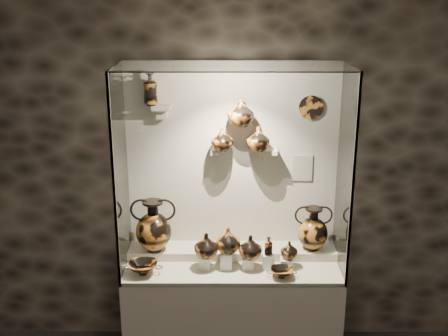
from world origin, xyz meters
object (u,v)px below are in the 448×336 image
Objects in this scene: jug_e at (289,250)px; ovoid_vase_a at (222,139)px; lekythos_tall at (150,87)px; kylix_right at (282,272)px; lekythos_small at (269,245)px; jug_c at (250,247)px; amphora_left at (154,226)px; ovoid_vase_c at (258,139)px; ovoid_vase_b at (241,112)px; amphora_right at (313,228)px; jug_b at (228,240)px; jug_a at (206,245)px; kylix_left at (143,267)px.

jug_e is 1.01m from ovoid_vase_a.
kylix_right is at bearing -11.25° from lekythos_tall.
lekythos_small is 0.77× the size of kylix_right.
kylix_right is at bearing -9.48° from jug_c.
amphora_left is 1.08m from ovoid_vase_c.
kylix_right is at bearing -64.40° from ovoid_vase_b.
jug_e is (-0.21, -0.18, -0.10)m from amphora_right.
amphora_left reaches higher than jug_b.
ovoid_vase_b reaches higher than jug_e.
amphora_left is 0.89m from ovoid_vase_a.
jug_a is 0.51m from kylix_left.
kylix_left is at bearing -169.12° from ovoid_vase_b.
kylix_right is (-0.28, -0.34, -0.21)m from amphora_right.
jug_e is 1.13m from ovoid_vase_b.
amphora_left is at bearing 163.21° from jug_e.
lekythos_tall reaches higher than amphora_left.
jug_b reaches higher than jug_a.
jug_b reaches higher than jug_c.
amphora_right is 0.43m from lekythos_small.
jug_b is 1.06× the size of jug_c.
jug_e is at bearing 12.15° from jug_a.
ovoid_vase_c reaches higher than lekythos_small.
jug_e is at bearing -53.17° from ovoid_vase_c.
jug_a is (0.43, -0.18, -0.09)m from amphora_left.
kylix_right is at bearing -121.95° from jug_e.
jug_c is 0.99× the size of ovoid_vase_c.
kylix_right is 1.11m from ovoid_vase_a.
lekythos_small is at bearing 19.06° from jug_c.
amphora_right reaches higher than jug_c.
amphora_left is 2.19× the size of jug_a.
jug_a is at bearing -171.82° from amphora_right.
ovoid_vase_a is at bearing 101.89° from jug_b.
kylix_left is (-0.06, -0.27, -0.23)m from amphora_left.
lekythos_small is (-0.37, -0.21, -0.05)m from amphora_right.
lekythos_tall reaches higher than ovoid_vase_a.
amphora_left is 1.10m from lekythos_tall.
lekythos_tall is at bearing 167.93° from ovoid_vase_c.
amphora_right reaches higher than jug_a.
jug_a is at bearing -150.12° from ovoid_vase_b.
kylix_left is at bearing -153.07° from jug_c.
amphora_right is at bearing 32.20° from jug_e.
amphora_left is 1.51× the size of kylix_left.
lekythos_tall is at bearing 179.76° from jug_c.
jug_b is (0.17, 0.03, 0.03)m from jug_a.
lekythos_small is at bearing -178.33° from jug_e.
jug_a is (-0.85, -0.21, -0.05)m from amphora_right.
lekythos_small is 0.98m from kylix_left.
jug_e is at bearing -32.86° from ovoid_vase_a.
lekythos_tall reaches higher than jug_a.
ovoid_vase_c reaches higher than jug_c.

